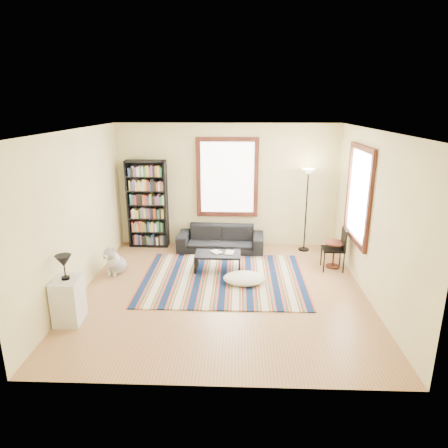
{
  "coord_description": "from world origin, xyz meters",
  "views": [
    {
      "loc": [
        0.26,
        -6.45,
        3.21
      ],
      "look_at": [
        0.0,
        0.5,
        1.1
      ],
      "focal_mm": 32.0,
      "sensor_mm": 36.0,
      "label": 1
    }
  ],
  "objects_px": {
    "bookshelf": "(148,204)",
    "floor_cushion": "(244,278)",
    "white_cabinet": "(68,300)",
    "dog": "(117,259)",
    "floor_lamp": "(306,211)",
    "side_table": "(334,255)",
    "sofa": "(221,239)",
    "coffee_table": "(218,262)",
    "folding_chair": "(333,249)"
  },
  "relations": [
    {
      "from": "white_cabinet",
      "to": "dog",
      "type": "distance_m",
      "value": 1.83
    },
    {
      "from": "floor_cushion",
      "to": "floor_lamp",
      "type": "height_order",
      "value": "floor_lamp"
    },
    {
      "from": "floor_lamp",
      "to": "dog",
      "type": "distance_m",
      "value": 4.18
    },
    {
      "from": "sofa",
      "to": "folding_chair",
      "type": "distance_m",
      "value": 2.49
    },
    {
      "from": "floor_cushion",
      "to": "folding_chair",
      "type": "relative_size",
      "value": 0.91
    },
    {
      "from": "sofa",
      "to": "bookshelf",
      "type": "height_order",
      "value": "bookshelf"
    },
    {
      "from": "bookshelf",
      "to": "floor_lamp",
      "type": "height_order",
      "value": "bookshelf"
    },
    {
      "from": "white_cabinet",
      "to": "floor_cushion",
      "type": "bearing_deg",
      "value": 24.68
    },
    {
      "from": "folding_chair",
      "to": "coffee_table",
      "type": "bearing_deg",
      "value": -174.03
    },
    {
      "from": "coffee_table",
      "to": "folding_chair",
      "type": "height_order",
      "value": "folding_chair"
    },
    {
      "from": "floor_cushion",
      "to": "dog",
      "type": "xyz_separation_m",
      "value": [
        -2.49,
        0.38,
        0.19
      ]
    },
    {
      "from": "side_table",
      "to": "dog",
      "type": "xyz_separation_m",
      "value": [
        -4.31,
        -0.46,
        0.02
      ]
    },
    {
      "from": "sofa",
      "to": "coffee_table",
      "type": "bearing_deg",
      "value": -87.49
    },
    {
      "from": "sofa",
      "to": "dog",
      "type": "relative_size",
      "value": 3.36
    },
    {
      "from": "bookshelf",
      "to": "floor_cushion",
      "type": "relative_size",
      "value": 2.55
    },
    {
      "from": "sofa",
      "to": "side_table",
      "type": "relative_size",
      "value": 3.55
    },
    {
      "from": "floor_lamp",
      "to": "folding_chair",
      "type": "height_order",
      "value": "floor_lamp"
    },
    {
      "from": "coffee_table",
      "to": "floor_lamp",
      "type": "xyz_separation_m",
      "value": [
        1.9,
        1.23,
        0.75
      ]
    },
    {
      "from": "white_cabinet",
      "to": "dog",
      "type": "bearing_deg",
      "value": 80.48
    },
    {
      "from": "bookshelf",
      "to": "coffee_table",
      "type": "relative_size",
      "value": 2.22
    },
    {
      "from": "side_table",
      "to": "floor_lamp",
      "type": "bearing_deg",
      "value": 114.53
    },
    {
      "from": "folding_chair",
      "to": "bookshelf",
      "type": "bearing_deg",
      "value": 164.86
    },
    {
      "from": "sofa",
      "to": "dog",
      "type": "bearing_deg",
      "value": -143.37
    },
    {
      "from": "floor_lamp",
      "to": "dog",
      "type": "relative_size",
      "value": 3.26
    },
    {
      "from": "floor_cushion",
      "to": "side_table",
      "type": "relative_size",
      "value": 1.45
    },
    {
      "from": "floor_cushion",
      "to": "dog",
      "type": "distance_m",
      "value": 2.53
    },
    {
      "from": "floor_lamp",
      "to": "dog",
      "type": "height_order",
      "value": "floor_lamp"
    },
    {
      "from": "bookshelf",
      "to": "coffee_table",
      "type": "distance_m",
      "value": 2.33
    },
    {
      "from": "floor_cushion",
      "to": "floor_lamp",
      "type": "bearing_deg",
      "value": 52.75
    },
    {
      "from": "bookshelf",
      "to": "floor_cushion",
      "type": "xyz_separation_m",
      "value": [
        2.2,
        -1.98,
        -0.9
      ]
    },
    {
      "from": "side_table",
      "to": "white_cabinet",
      "type": "height_order",
      "value": "white_cabinet"
    },
    {
      "from": "sofa",
      "to": "coffee_table",
      "type": "xyz_separation_m",
      "value": [
        -0.0,
        -1.13,
        -0.1
      ]
    },
    {
      "from": "floor_lamp",
      "to": "folding_chair",
      "type": "relative_size",
      "value": 2.16
    },
    {
      "from": "white_cabinet",
      "to": "dog",
      "type": "xyz_separation_m",
      "value": [
        0.19,
        1.82,
        -0.06
      ]
    },
    {
      "from": "floor_lamp",
      "to": "bookshelf",
      "type": "bearing_deg",
      "value": 177.28
    },
    {
      "from": "floor_lamp",
      "to": "folding_chair",
      "type": "distance_m",
      "value": 1.26
    },
    {
      "from": "bookshelf",
      "to": "folding_chair",
      "type": "height_order",
      "value": "bookshelf"
    },
    {
      "from": "dog",
      "to": "folding_chair",
      "type": "bearing_deg",
      "value": 25.58
    },
    {
      "from": "folding_chair",
      "to": "dog",
      "type": "height_order",
      "value": "folding_chair"
    },
    {
      "from": "bookshelf",
      "to": "side_table",
      "type": "height_order",
      "value": "bookshelf"
    },
    {
      "from": "floor_lamp",
      "to": "white_cabinet",
      "type": "relative_size",
      "value": 2.66
    },
    {
      "from": "coffee_table",
      "to": "folding_chair",
      "type": "xyz_separation_m",
      "value": [
        2.29,
        0.14,
        0.25
      ]
    },
    {
      "from": "coffee_table",
      "to": "dog",
      "type": "distance_m",
      "value": 1.99
    },
    {
      "from": "sofa",
      "to": "folding_chair",
      "type": "xyz_separation_m",
      "value": [
        2.29,
        -0.99,
        0.15
      ]
    },
    {
      "from": "bookshelf",
      "to": "folding_chair",
      "type": "relative_size",
      "value": 2.33
    },
    {
      "from": "sofa",
      "to": "folding_chair",
      "type": "relative_size",
      "value": 2.23
    },
    {
      "from": "floor_lamp",
      "to": "dog",
      "type": "bearing_deg",
      "value": -159.71
    },
    {
      "from": "side_table",
      "to": "white_cabinet",
      "type": "distance_m",
      "value": 5.05
    },
    {
      "from": "bookshelf",
      "to": "floor_lamp",
      "type": "relative_size",
      "value": 1.08
    },
    {
      "from": "floor_cushion",
      "to": "white_cabinet",
      "type": "bearing_deg",
      "value": -151.72
    }
  ]
}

